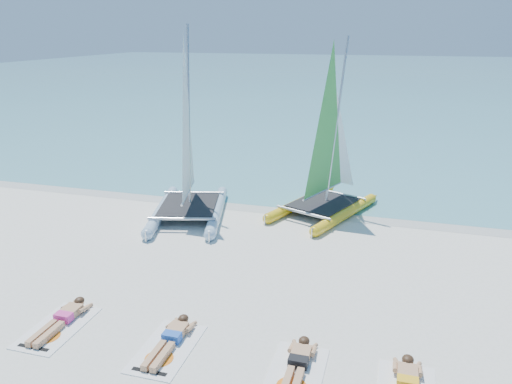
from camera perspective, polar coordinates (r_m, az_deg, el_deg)
ground at (r=13.09m, az=-5.12°, el=-9.50°), size 140.00×140.00×0.00m
sea at (r=74.16m, az=13.01°, el=12.94°), size 140.00×115.00×0.01m
wet_sand_strip at (r=17.90m, az=1.18°, el=-1.66°), size 140.00×1.40×0.01m
catamaran_blue at (r=16.70m, az=-7.85°, el=3.62°), size 3.37×5.14×6.45m
catamaran_yellow at (r=17.27m, az=8.61°, el=4.02°), size 3.62×4.92×6.07m
towel_a at (r=11.78m, az=-21.74°, el=-14.18°), size 1.00×1.85×0.02m
sunbather_a at (r=11.85m, az=-21.24°, el=-13.29°), size 0.37×1.73×0.26m
towel_b at (r=10.54m, az=-10.13°, el=-17.19°), size 1.00×1.85×0.02m
sunbather_b at (r=10.61m, az=-9.70°, el=-16.15°), size 0.37×1.73×0.26m
towel_c at (r=9.77m, az=4.54°, el=-20.11°), size 1.00×1.85×0.02m
sunbather_c at (r=9.86m, az=4.79°, el=-18.94°), size 0.37×1.73×0.26m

